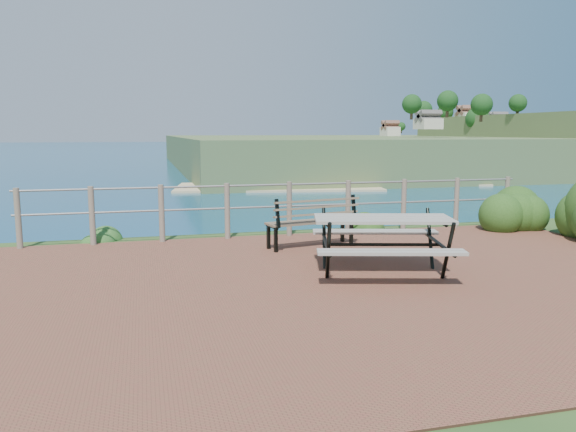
% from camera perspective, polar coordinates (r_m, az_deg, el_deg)
% --- Properties ---
extents(ground, '(10.00, 7.00, 0.12)m').
position_cam_1_polar(ground, '(7.30, 6.84, -6.79)').
color(ground, brown).
rests_on(ground, ground).
extents(ocean, '(1200.00, 1200.00, 0.00)m').
position_cam_1_polar(ocean, '(206.58, -13.93, 7.78)').
color(ocean, '#146579').
rests_on(ocean, ground).
extents(safety_railing, '(9.40, 0.10, 1.00)m').
position_cam_1_polar(safety_railing, '(10.32, 0.13, 1.03)').
color(safety_railing, '#6B5B4C').
rests_on(safety_railing, ground).
extents(distant_bay, '(290.00, 232.36, 24.00)m').
position_cam_1_polar(distant_bay, '(273.16, 25.71, 7.00)').
color(distant_bay, '#4F6532').
rests_on(distant_bay, ground).
extents(picnic_table, '(1.95, 1.54, 0.77)m').
position_cam_1_polar(picnic_table, '(7.68, 9.56, -2.32)').
color(picnic_table, gray).
rests_on(picnic_table, ground).
extents(park_bench, '(1.58, 0.68, 0.86)m').
position_cam_1_polar(park_bench, '(9.33, 2.33, 0.20)').
color(park_bench, brown).
rests_on(park_bench, ground).
extents(shrub_right_edge, '(1.13, 1.13, 1.61)m').
position_cam_1_polar(shrub_right_edge, '(12.20, 21.09, -1.10)').
color(shrub_right_edge, '#1C3D12').
rests_on(shrub_right_edge, ground).
extents(shrub_lip_west, '(0.66, 0.66, 0.36)m').
position_cam_1_polar(shrub_lip_west, '(10.52, -18.50, -2.44)').
color(shrub_lip_west, '#21531F').
rests_on(shrub_lip_west, ground).
extents(shrub_lip_east, '(0.81, 0.81, 0.57)m').
position_cam_1_polar(shrub_lip_east, '(11.47, 8.07, -1.19)').
color(shrub_lip_east, '#1C3D12').
rests_on(shrub_lip_east, ground).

